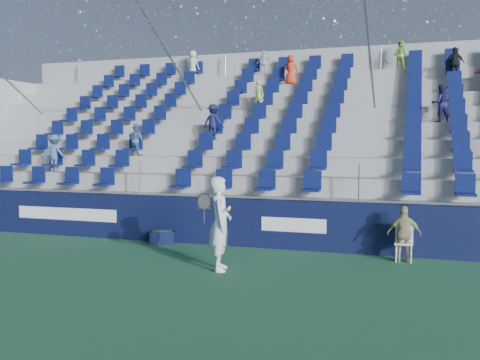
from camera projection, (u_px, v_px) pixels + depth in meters
name	position (u px, v px, depth m)	size (l,w,h in m)	color
ground	(187.00, 274.00, 10.63)	(70.00, 70.00, 0.00)	#2E6B43
sponsor_wall	(237.00, 222.00, 13.57)	(24.00, 0.32, 1.20)	#0E1234
grandstand	(284.00, 157.00, 18.29)	(24.00, 8.17, 6.63)	#A1A19C
tennis_player	(220.00, 223.00, 10.91)	(0.73, 0.81, 1.93)	silver
line_judge_chair	(404.00, 238.00, 11.82)	(0.39, 0.40, 0.88)	white
line_judge	(404.00, 234.00, 11.68)	(0.73, 0.30, 1.24)	tan
ball_bin	(162.00, 237.00, 13.81)	(0.71, 0.59, 0.34)	#0F1539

